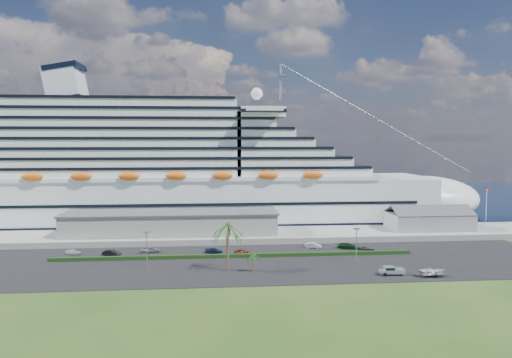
{
  "coord_description": "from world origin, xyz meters",
  "views": [
    {
      "loc": [
        -13.67,
        -103.51,
        29.12
      ],
      "look_at": [
        -1.41,
        30.0,
        18.16
      ],
      "focal_mm": 35.0,
      "sensor_mm": 36.0,
      "label": 1
    }
  ],
  "objects": [
    {
      "name": "hedge",
      "position": [
        -8.0,
        16.0,
        0.57
      ],
      "size": [
        88.0,
        1.1,
        0.9
      ],
      "primitive_type": "cube",
      "color": "black",
      "rests_on": "asphalt_lot"
    },
    {
      "name": "palm_short",
      "position": [
        -4.5,
        2.5,
        3.67
      ],
      "size": [
        3.53,
        3.53,
        4.56
      ],
      "color": "#47301E",
      "rests_on": "ground"
    },
    {
      "name": "cruise_ship",
      "position": [
        -21.53,
        64.0,
        16.69
      ],
      "size": [
        191.0,
        38.0,
        54.0
      ],
      "color": "silver",
      "rests_on": "ground"
    },
    {
      "name": "parked_car_1",
      "position": [
        -38.21,
        20.66,
        0.86
      ],
      "size": [
        4.74,
        2.92,
        1.47
      ],
      "primitive_type": "imported",
      "rotation": [
        0.0,
        0.0,
        1.24
      ],
      "color": "black",
      "rests_on": "asphalt_lot"
    },
    {
      "name": "lamp_post_left",
      "position": [
        -28.0,
        8.0,
        5.34
      ],
      "size": [
        1.6,
        0.35,
        8.27
      ],
      "color": "gray",
      "rests_on": "asphalt_lot"
    },
    {
      "name": "water",
      "position": [
        0.0,
        130.0,
        0.01
      ],
      "size": [
        420.0,
        160.0,
        0.02
      ],
      "primitive_type": "cube",
      "color": "black",
      "rests_on": "ground"
    },
    {
      "name": "parked_car_5",
      "position": [
        13.24,
        24.56,
        0.85
      ],
      "size": [
        4.67,
        3.06,
        1.45
      ],
      "primitive_type": "imported",
      "rotation": [
        0.0,
        0.0,
        1.19
      ],
      "color": "#B5B7BD",
      "rests_on": "asphalt_lot"
    },
    {
      "name": "parked_car_4",
      "position": [
        -5.99,
        19.33,
        0.75
      ],
      "size": [
        3.96,
        2.37,
        1.26
      ],
      "primitive_type": "imported",
      "rotation": [
        0.0,
        0.0,
        1.82
      ],
      "color": "#5F130C",
      "rests_on": "asphalt_lot"
    },
    {
      "name": "wharf",
      "position": [
        0.0,
        40.0,
        0.9
      ],
      "size": [
        240.0,
        20.0,
        1.8
      ],
      "primitive_type": "cube",
      "color": "gray",
      "rests_on": "ground"
    },
    {
      "name": "port_shed",
      "position": [
        52.0,
        40.0,
        4.4
      ],
      "size": [
        24.0,
        12.31,
        7.37
      ],
      "color": "gray",
      "rests_on": "wharf"
    },
    {
      "name": "asphalt_lot",
      "position": [
        0.0,
        11.0,
        0.06
      ],
      "size": [
        140.0,
        38.0,
        0.12
      ],
      "primitive_type": "cube",
      "color": "black",
      "rests_on": "ground"
    },
    {
      "name": "pickup_truck",
      "position": [
        24.56,
        -2.63,
        1.14
      ],
      "size": [
        5.35,
        2.25,
        1.85
      ],
      "color": "black",
      "rests_on": "asphalt_lot"
    },
    {
      "name": "parked_car_0",
      "position": [
        -48.09,
        22.93,
        0.75
      ],
      "size": [
        3.98,
        2.46,
        1.26
      ],
      "primitive_type": "imported",
      "rotation": [
        0.0,
        0.0,
        1.29
      ],
      "color": "silver",
      "rests_on": "asphalt_lot"
    },
    {
      "name": "lamp_post_right",
      "position": [
        20.0,
        8.0,
        5.34
      ],
      "size": [
        1.6,
        0.35,
        8.27
      ],
      "color": "gray",
      "rests_on": "asphalt_lot"
    },
    {
      "name": "parked_car_3",
      "position": [
        -12.87,
        21.01,
        0.78
      ],
      "size": [
        4.87,
        3.1,
        1.31
      ],
      "primitive_type": "imported",
      "rotation": [
        0.0,
        0.0,
        1.27
      ],
      "color": "#142046",
      "rests_on": "asphalt_lot"
    },
    {
      "name": "palm_tall",
      "position": [
        -10.0,
        4.0,
        9.2
      ],
      "size": [
        8.82,
        8.82,
        11.13
      ],
      "color": "#47301E",
      "rests_on": "ground"
    },
    {
      "name": "parked_car_7",
      "position": [
        26.18,
        19.41,
        0.75
      ],
      "size": [
        4.45,
        2.09,
        1.25
      ],
      "primitive_type": "imported",
      "rotation": [
        0.0,
        0.0,
        1.65
      ],
      "color": "black",
      "rests_on": "asphalt_lot"
    },
    {
      "name": "parked_car_6",
      "position": [
        22.34,
        23.08,
        0.89
      ],
      "size": [
        6.03,
        4.07,
        1.54
      ],
      "primitive_type": "imported",
      "rotation": [
        0.0,
        0.0,
        1.27
      ],
      "color": "#0D3715",
      "rests_on": "asphalt_lot"
    },
    {
      "name": "boat_trailer",
      "position": [
        32.66,
        -4.67,
        1.35
      ],
      "size": [
        6.59,
        4.57,
        1.85
      ],
      "color": "gray",
      "rests_on": "asphalt_lot"
    },
    {
      "name": "terminal_building",
      "position": [
        -25.0,
        40.0,
        5.01
      ],
      "size": [
        61.0,
        15.0,
        6.3
      ],
      "color": "gray",
      "rests_on": "wharf"
    },
    {
      "name": "ground",
      "position": [
        0.0,
        0.0,
        0.0
      ],
      "size": [
        420.0,
        420.0,
        0.0
      ],
      "primitive_type": "plane",
      "color": "#234517",
      "rests_on": "ground"
    },
    {
      "name": "flagpole",
      "position": [
        70.04,
        40.0,
        8.27
      ],
      "size": [
        1.08,
        0.16,
        12.0
      ],
      "color": "silver",
      "rests_on": "wharf"
    },
    {
      "name": "parked_car_2",
      "position": [
        -29.01,
        23.34,
        0.78
      ],
      "size": [
        5.11,
        3.22,
        1.32
      ],
      "primitive_type": "imported",
      "rotation": [
        0.0,
        0.0,
        1.8
      ],
      "color": "gray",
      "rests_on": "asphalt_lot"
    }
  ]
}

